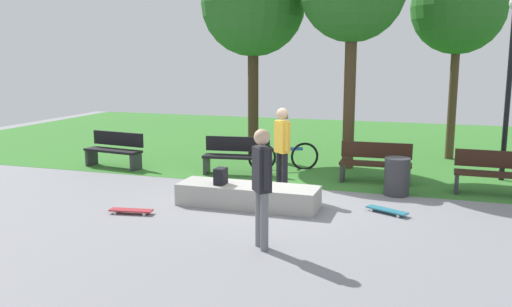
{
  "coord_description": "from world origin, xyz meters",
  "views": [
    {
      "loc": [
        2.73,
        -10.23,
        2.87
      ],
      "look_at": [
        -0.57,
        -0.15,
        0.95
      ],
      "focal_mm": 37.97,
      "sensor_mm": 36.0,
      "label": 1
    }
  ],
  "objects_px": {
    "park_bench_near_lamppost": "(376,162)",
    "trash_bin": "(397,177)",
    "park_bench_by_oak": "(115,149)",
    "tree_tall_oak": "(458,8)",
    "lamp_post": "(510,71)",
    "park_bench_far_right": "(495,172)",
    "skater_performing_trick": "(262,179)",
    "skateboard_by_ledge": "(131,210)",
    "skater_watching": "(282,144)",
    "park_bench_far_left": "(236,155)",
    "tree_broad_elm": "(253,5)",
    "concrete_ledge": "(248,195)",
    "backpack_on_ledge": "(221,176)",
    "cyclist_on_bicycle": "(284,145)",
    "skateboard_spare": "(387,210)"
  },
  "relations": [
    {
      "from": "concrete_ledge",
      "to": "tree_broad_elm",
      "type": "height_order",
      "value": "tree_broad_elm"
    },
    {
      "from": "tree_broad_elm",
      "to": "skateboard_by_ledge",
      "type": "bearing_deg",
      "value": -93.22
    },
    {
      "from": "skateboard_spare",
      "to": "cyclist_on_bicycle",
      "type": "distance_m",
      "value": 4.32
    },
    {
      "from": "concrete_ledge",
      "to": "skateboard_spare",
      "type": "height_order",
      "value": "concrete_ledge"
    },
    {
      "from": "concrete_ledge",
      "to": "backpack_on_ledge",
      "type": "height_order",
      "value": "backpack_on_ledge"
    },
    {
      "from": "skateboard_spare",
      "to": "park_bench_far_right",
      "type": "relative_size",
      "value": 0.5
    },
    {
      "from": "skater_watching",
      "to": "tree_tall_oak",
      "type": "height_order",
      "value": "tree_tall_oak"
    },
    {
      "from": "park_bench_far_left",
      "to": "park_bench_near_lamppost",
      "type": "bearing_deg",
      "value": 2.6
    },
    {
      "from": "tree_tall_oak",
      "to": "tree_broad_elm",
      "type": "relative_size",
      "value": 0.95
    },
    {
      "from": "concrete_ledge",
      "to": "skater_performing_trick",
      "type": "xyz_separation_m",
      "value": [
        0.96,
        -2.15,
        0.87
      ]
    },
    {
      "from": "concrete_ledge",
      "to": "trash_bin",
      "type": "relative_size",
      "value": 3.46
    },
    {
      "from": "park_bench_far_left",
      "to": "skater_performing_trick",
      "type": "bearing_deg",
      "value": -65.65
    },
    {
      "from": "concrete_ledge",
      "to": "skater_watching",
      "type": "xyz_separation_m",
      "value": [
        0.38,
        1.09,
        0.87
      ]
    },
    {
      "from": "park_bench_near_lamppost",
      "to": "lamp_post",
      "type": "bearing_deg",
      "value": 23.02
    },
    {
      "from": "skater_performing_trick",
      "to": "tree_broad_elm",
      "type": "relative_size",
      "value": 0.32
    },
    {
      "from": "skateboard_by_ledge",
      "to": "park_bench_near_lamppost",
      "type": "distance_m",
      "value": 5.63
    },
    {
      "from": "backpack_on_ledge",
      "to": "park_bench_far_right",
      "type": "relative_size",
      "value": 0.2
    },
    {
      "from": "backpack_on_ledge",
      "to": "skater_performing_trick",
      "type": "distance_m",
      "value": 2.58
    },
    {
      "from": "park_bench_by_oak",
      "to": "tree_broad_elm",
      "type": "bearing_deg",
      "value": 39.95
    },
    {
      "from": "park_bench_far_right",
      "to": "skater_performing_trick",
      "type": "bearing_deg",
      "value": -128.63
    },
    {
      "from": "park_bench_far_left",
      "to": "lamp_post",
      "type": "xyz_separation_m",
      "value": [
        6.11,
        1.34,
        2.05
      ]
    },
    {
      "from": "park_bench_near_lamppost",
      "to": "park_bench_by_oak",
      "type": "bearing_deg",
      "value": -177.12
    },
    {
      "from": "park_bench_near_lamppost",
      "to": "trash_bin",
      "type": "height_order",
      "value": "park_bench_near_lamppost"
    },
    {
      "from": "park_bench_by_oak",
      "to": "park_bench_far_right",
      "type": "bearing_deg",
      "value": -0.07
    },
    {
      "from": "concrete_ledge",
      "to": "park_bench_far_left",
      "type": "relative_size",
      "value": 1.66
    },
    {
      "from": "tree_tall_oak",
      "to": "trash_bin",
      "type": "xyz_separation_m",
      "value": [
        -1.14,
        -4.64,
        -3.74
      ]
    },
    {
      "from": "concrete_ledge",
      "to": "park_bench_far_left",
      "type": "bearing_deg",
      "value": 114.58
    },
    {
      "from": "park_bench_near_lamppost",
      "to": "park_bench_far_right",
      "type": "distance_m",
      "value": 2.5
    },
    {
      "from": "park_bench_near_lamppost",
      "to": "skater_performing_trick",
      "type": "bearing_deg",
      "value": -103.44
    },
    {
      "from": "park_bench_near_lamppost",
      "to": "trash_bin",
      "type": "relative_size",
      "value": 2.05
    },
    {
      "from": "lamp_post",
      "to": "trash_bin",
      "type": "distance_m",
      "value": 3.8
    },
    {
      "from": "park_bench_by_oak",
      "to": "tree_tall_oak",
      "type": "xyz_separation_m",
      "value": [
        8.31,
        3.96,
        3.66
      ]
    },
    {
      "from": "skater_performing_trick",
      "to": "skateboard_by_ledge",
      "type": "bearing_deg",
      "value": 161.02
    },
    {
      "from": "concrete_ledge",
      "to": "lamp_post",
      "type": "distance_m",
      "value": 6.72
    },
    {
      "from": "park_bench_by_oak",
      "to": "concrete_ledge",
      "type": "bearing_deg",
      "value": -28.36
    },
    {
      "from": "skater_watching",
      "to": "lamp_post",
      "type": "height_order",
      "value": "lamp_post"
    },
    {
      "from": "skateboard_by_ledge",
      "to": "lamp_post",
      "type": "relative_size",
      "value": 0.2
    },
    {
      "from": "park_bench_near_lamppost",
      "to": "trash_bin",
      "type": "distance_m",
      "value": 1.15
    },
    {
      "from": "park_bench_by_oak",
      "to": "park_bench_far_right",
      "type": "xyz_separation_m",
      "value": [
        9.11,
        -0.01,
        0.0
      ]
    },
    {
      "from": "skater_watching",
      "to": "tree_tall_oak",
      "type": "relative_size",
      "value": 0.34
    },
    {
      "from": "skateboard_spare",
      "to": "park_bench_near_lamppost",
      "type": "relative_size",
      "value": 0.5
    },
    {
      "from": "park_bench_far_left",
      "to": "tree_tall_oak",
      "type": "xyz_separation_m",
      "value": [
        5.01,
        3.78,
        3.66
      ]
    },
    {
      "from": "tree_broad_elm",
      "to": "lamp_post",
      "type": "bearing_deg",
      "value": -8.54
    },
    {
      "from": "tree_broad_elm",
      "to": "concrete_ledge",
      "type": "bearing_deg",
      "value": -72.71
    },
    {
      "from": "backpack_on_ledge",
      "to": "skateboard_spare",
      "type": "bearing_deg",
      "value": -82.54
    },
    {
      "from": "skater_watching",
      "to": "tree_tall_oak",
      "type": "xyz_separation_m",
      "value": [
        3.44,
        5.3,
        3.06
      ]
    },
    {
      "from": "trash_bin",
      "to": "park_bench_near_lamppost",
      "type": "bearing_deg",
      "value": 118.17
    },
    {
      "from": "trash_bin",
      "to": "cyclist_on_bicycle",
      "type": "height_order",
      "value": "cyclist_on_bicycle"
    },
    {
      "from": "park_bench_far_left",
      "to": "skateboard_spare",
      "type": "bearing_deg",
      "value": -31.24
    },
    {
      "from": "park_bench_by_oak",
      "to": "park_bench_near_lamppost",
      "type": "bearing_deg",
      "value": 2.88
    }
  ]
}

